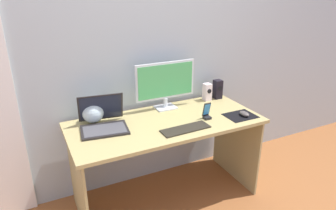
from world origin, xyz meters
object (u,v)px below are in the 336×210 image
(mouse, at_px, (244,114))
(fishbowl, at_px, (93,112))
(speaker_right, at_px, (218,89))
(phone_in_dock, at_px, (207,113))
(monitor, at_px, (165,83))
(laptop, at_px, (103,122))
(keyboard_external, at_px, (186,129))
(speaker_near_monitor, at_px, (207,92))

(mouse, bearing_deg, fishbowl, 158.05)
(speaker_right, height_order, phone_in_dock, speaker_right)
(monitor, bearing_deg, laptop, -165.78)
(speaker_right, relative_size, laptop, 0.46)
(monitor, height_order, speaker_right, monitor)
(monitor, height_order, phone_in_dock, monitor)
(keyboard_external, xyz_separation_m, phone_in_dock, (0.25, 0.10, 0.04))
(laptop, relative_size, fishbowl, 2.22)
(speaker_right, height_order, speaker_near_monitor, speaker_right)
(speaker_near_monitor, bearing_deg, laptop, -171.19)
(fishbowl, relative_size, phone_in_dock, 1.26)
(mouse, height_order, phone_in_dock, phone_in_dock)
(monitor, bearing_deg, keyboard_external, -96.10)
(monitor, relative_size, laptop, 1.41)
(laptop, relative_size, mouse, 3.86)
(speaker_near_monitor, xyz_separation_m, fishbowl, (-1.08, -0.01, 0.00))
(monitor, relative_size, speaker_near_monitor, 3.40)
(keyboard_external, relative_size, phone_in_dock, 2.78)
(speaker_right, xyz_separation_m, speaker_near_monitor, (-0.12, -0.00, -0.01))
(mouse, distance_m, phone_in_dock, 0.32)
(mouse, bearing_deg, keyboard_external, 179.36)
(laptop, height_order, mouse, laptop)
(laptop, height_order, fishbowl, laptop)
(speaker_right, relative_size, keyboard_external, 0.47)
(monitor, distance_m, speaker_near_monitor, 0.46)
(speaker_near_monitor, bearing_deg, monitor, -178.84)
(monitor, height_order, laptop, monitor)
(speaker_right, height_order, mouse, speaker_right)
(fishbowl, relative_size, keyboard_external, 0.45)
(speaker_right, bearing_deg, laptop, -172.07)
(fishbowl, distance_m, mouse, 1.23)
(laptop, distance_m, keyboard_external, 0.63)
(phone_in_dock, bearing_deg, speaker_near_monitor, 56.88)
(monitor, height_order, fishbowl, monitor)
(speaker_right, bearing_deg, phone_in_dock, -134.37)
(laptop, height_order, phone_in_dock, laptop)
(monitor, relative_size, mouse, 5.44)
(monitor, bearing_deg, mouse, -41.03)
(speaker_right, bearing_deg, monitor, -179.08)
(fishbowl, bearing_deg, speaker_near_monitor, 0.73)
(speaker_near_monitor, xyz_separation_m, keyboard_external, (-0.49, -0.46, -0.08))
(speaker_right, distance_m, laptop, 1.16)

